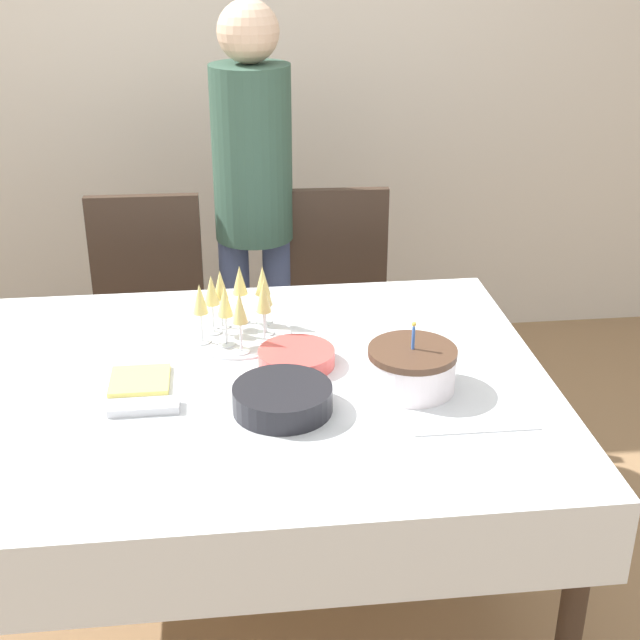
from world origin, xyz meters
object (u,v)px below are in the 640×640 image
plate_stack_dessert (297,357)px  person_standing (253,188)px  dining_chair_far_left (148,320)px  birthday_cake (412,368)px  dining_chair_far_right (335,311)px  champagne_tray (237,305)px  plate_stack_main (283,399)px

plate_stack_dessert → person_standing: person_standing is taller
dining_chair_far_left → birthday_cake: (0.74, -1.02, 0.30)m
dining_chair_far_right → person_standing: 0.54m
dining_chair_far_left → champagne_tray: (0.31, -0.67, 0.34)m
dining_chair_far_left → birthday_cake: dining_chair_far_left is taller
birthday_cake → person_standing: (-0.34, 1.15, 0.14)m
birthday_cake → person_standing: bearing=106.5°
person_standing → plate_stack_dessert: bearing=-86.3°
dining_chair_far_left → person_standing: (0.40, 0.13, 0.44)m
champagne_tray → plate_stack_dessert: 0.25m
birthday_cake → person_standing: 1.20m
plate_stack_main → dining_chair_far_right: bearing=76.0°
dining_chair_far_left → plate_stack_dessert: (0.46, -0.86, 0.26)m
person_standing → birthday_cake: bearing=-73.5°
dining_chair_far_right → champagne_tray: dining_chair_far_right is taller
dining_chair_far_left → champagne_tray: size_ratio=3.21×
birthday_cake → plate_stack_dessert: size_ratio=1.09×
champagne_tray → plate_stack_dessert: bearing=-51.5°
plate_stack_main → plate_stack_dessert: 0.24m
dining_chair_far_right → plate_stack_main: 1.16m
champagne_tray → plate_stack_main: (0.09, -0.42, -0.07)m
birthday_cake → plate_stack_main: bearing=-167.5°
plate_stack_main → dining_chair_far_left: bearing=110.4°
dining_chair_far_left → dining_chair_far_right: (0.68, -0.00, 0.00)m
birthday_cake → plate_stack_dessert: 0.32m
dining_chair_far_left → dining_chair_far_right: size_ratio=1.00×
person_standing → dining_chair_far_right: bearing=-24.4°
dining_chair_far_left → dining_chair_far_right: 0.68m
person_standing → champagne_tray: bearing=-96.1°
plate_stack_dessert → person_standing: bearing=93.7°
birthday_cake → plate_stack_dessert: bearing=150.0°
plate_stack_main → plate_stack_dessert: size_ratio=1.18×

